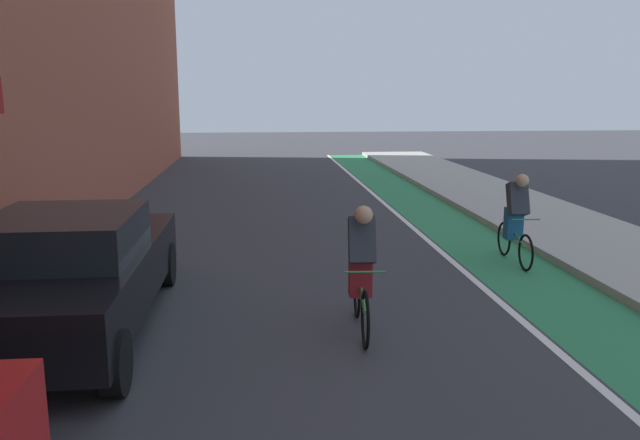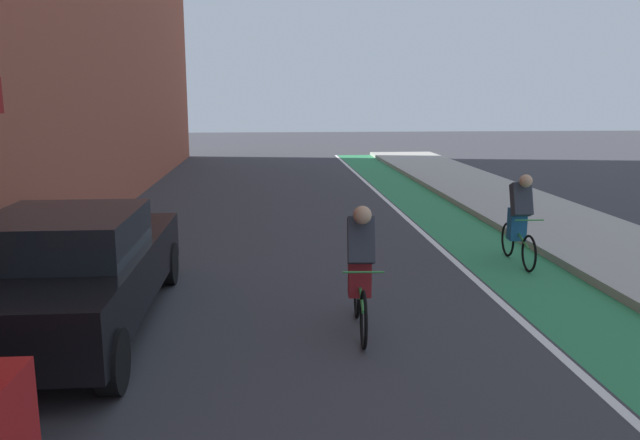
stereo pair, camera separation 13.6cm
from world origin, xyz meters
name	(u,v)px [view 1 (the left image)]	position (x,y,z in m)	size (l,w,h in m)	color
ground_plane	(310,263)	(0.00, 13.92, 0.00)	(78.85, 78.85, 0.00)	#38383D
bike_lane_paint	(463,234)	(3.43, 15.92, 0.00)	(1.60, 35.84, 0.00)	#2D8451
lane_divider_stripe	(421,235)	(2.53, 15.92, 0.00)	(0.12, 35.84, 0.00)	white
sidewalk_right	(566,229)	(5.72, 15.92, 0.07)	(2.99, 35.84, 0.14)	#A8A59E
parked_sedan_black	(71,271)	(-3.18, 10.94, 0.79)	(1.99, 4.79, 1.53)	black
cyclist_mid	(361,268)	(0.37, 10.61, 0.81)	(0.48, 1.74, 1.63)	black
cyclist_trailing	(516,215)	(3.58, 13.59, 0.84)	(0.48, 1.68, 1.59)	black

